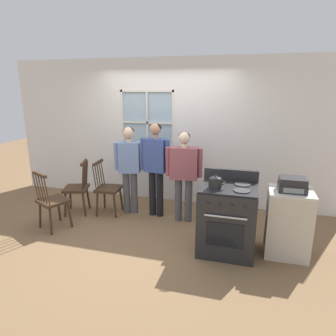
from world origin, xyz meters
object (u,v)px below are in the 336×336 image
object	(u,v)px
chair_near_wall	(52,202)
side_counter	(288,223)
chair_center_cluster	(108,189)
stereo	(293,185)
stove	(227,219)
person_elderly_left	(129,163)
person_adult_right	(184,169)
potted_plant	(150,151)
chair_by_window	(77,189)
person_teen_center	(156,162)
kettle	(215,181)

from	to	relation	value
chair_near_wall	side_counter	distance (m)	3.48
chair_center_cluster	stereo	size ratio (longest dim) A/B	2.78
stove	stereo	world-z (taller)	stove
person_elderly_left	person_adult_right	distance (m)	0.98
person_adult_right	stove	size ratio (longest dim) A/B	1.38
person_adult_right	stereo	xyz separation A→B (m)	(1.56, -0.66, 0.09)
person_adult_right	potted_plant	size ratio (longest dim) A/B	5.94
chair_by_window	side_counter	xyz separation A→B (m)	(3.43, -0.45, 0.00)
person_elderly_left	person_teen_center	xyz separation A→B (m)	(0.47, 0.01, 0.05)
chair_center_cluster	stereo	bearing A→B (deg)	-107.46
stove	chair_near_wall	bearing A→B (deg)	-178.91
person_teen_center	stereo	world-z (taller)	person_teen_center
stove	stereo	size ratio (longest dim) A/B	3.19
person_teen_center	stove	bearing A→B (deg)	-27.54
stove	potted_plant	world-z (taller)	potted_plant
chair_by_window	chair_near_wall	xyz separation A→B (m)	(-0.04, -0.65, 0.00)
chair_center_cluster	kettle	world-z (taller)	kettle
chair_near_wall	chair_center_cluster	xyz separation A→B (m)	(0.56, 0.78, 0.00)
chair_near_wall	side_counter	size ratio (longest dim) A/B	1.05
chair_near_wall	stove	world-z (taller)	stove
person_elderly_left	person_teen_center	distance (m)	0.48
chair_by_window	person_teen_center	bearing A→B (deg)	82.24
potted_plant	stereo	world-z (taller)	potted_plant
person_elderly_left	stereo	bearing A→B (deg)	-30.40
stove	side_counter	xyz separation A→B (m)	(0.78, 0.14, -0.02)
person_teen_center	kettle	bearing A→B (deg)	-35.29
chair_near_wall	chair_center_cluster	distance (m)	0.96
chair_by_window	stereo	size ratio (longest dim) A/B	2.78
potted_plant	side_counter	size ratio (longest dim) A/B	0.28
person_elderly_left	stove	distance (m)	2.00
chair_center_cluster	potted_plant	size ratio (longest dim) A/B	3.74
chair_near_wall	potted_plant	size ratio (longest dim) A/B	3.74
chair_near_wall	person_adult_right	world-z (taller)	person_adult_right
stereo	side_counter	bearing A→B (deg)	90.00
stereo	chair_by_window	bearing A→B (deg)	172.13
chair_by_window	side_counter	distance (m)	3.46
chair_near_wall	person_elderly_left	distance (m)	1.38
chair_near_wall	person_elderly_left	bearing A→B (deg)	-110.20
person_elderly_left	side_counter	xyz separation A→B (m)	(2.53, -0.71, -0.46)
chair_by_window	side_counter	world-z (taller)	chair_by_window
person_elderly_left	stereo	distance (m)	2.64
person_elderly_left	stove	bearing A→B (deg)	-40.14
chair_near_wall	stove	bearing A→B (deg)	-152.81
person_adult_right	person_teen_center	bearing A→B (deg)	164.41
chair_near_wall	person_teen_center	distance (m)	1.76
chair_near_wall	side_counter	world-z (taller)	chair_near_wall
chair_by_window	person_elderly_left	distance (m)	1.04
stove	potted_plant	bearing A→B (deg)	136.09
person_adult_right	stove	distance (m)	1.18
person_adult_right	stereo	world-z (taller)	person_adult_right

